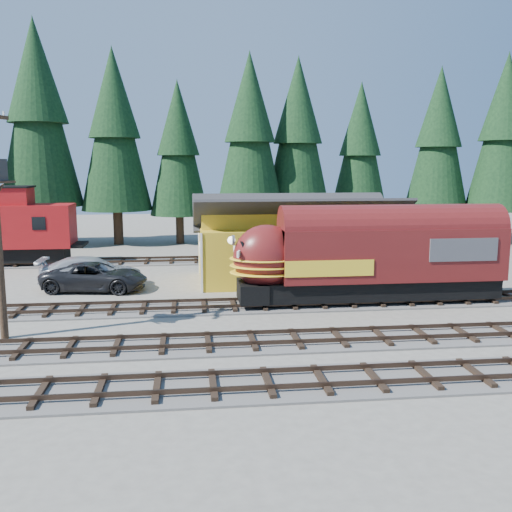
{
  "coord_description": "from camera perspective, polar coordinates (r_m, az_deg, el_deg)",
  "views": [
    {
      "loc": [
        -6.7,
        -24.12,
        7.21
      ],
      "look_at": [
        -3.34,
        4.0,
        2.62
      ],
      "focal_mm": 40.0,
      "sensor_mm": 36.0,
      "label": 1
    }
  ],
  "objects": [
    {
      "name": "depot",
      "position": [
        35.52,
        4.11,
        2.31
      ],
      "size": [
        12.8,
        7.0,
        5.3
      ],
      "color": "gold",
      "rests_on": "ground"
    },
    {
      "name": "pickup_truck_a",
      "position": [
        33.97,
        -15.81,
        -2.0
      ],
      "size": [
        6.24,
        3.58,
        1.64
      ],
      "primitive_type": "imported",
      "rotation": [
        0.0,
        0.0,
        1.42
      ],
      "color": "black",
      "rests_on": "ground"
    },
    {
      "name": "conifer_backdrop",
      "position": [
        50.67,
        6.81,
        12.06
      ],
      "size": [
        79.59,
        21.78,
        17.01
      ],
      "color": "black",
      "rests_on": "ground"
    },
    {
      "name": "caboose",
      "position": [
        44.38,
        -24.12,
        2.43
      ],
      "size": [
        10.07,
        2.92,
        5.24
      ],
      "color": "black",
      "rests_on": "ground"
    },
    {
      "name": "pickup_truck_b",
      "position": [
        35.22,
        -16.12,
        -1.53
      ],
      "size": [
        6.05,
        2.47,
        1.75
      ],
      "primitive_type": "imported",
      "rotation": [
        0.0,
        0.0,
        1.57
      ],
      "color": "#B5B8BD",
      "rests_on": "ground"
    },
    {
      "name": "track_siding",
      "position": [
        33.48,
        23.36,
        -3.9
      ],
      "size": [
        68.0,
        3.2,
        0.33
      ],
      "color": "#4C4947",
      "rests_on": "ground"
    },
    {
      "name": "ground",
      "position": [
        26.05,
        8.43,
        -6.97
      ],
      "size": [
        120.0,
        120.0,
        0.0
      ],
      "primitive_type": "plane",
      "color": "#6B665B",
      "rests_on": "ground"
    },
    {
      "name": "locomotive",
      "position": [
        29.9,
        10.61,
        -0.4
      ],
      "size": [
        14.26,
        2.83,
        3.88
      ],
      "color": "black",
      "rests_on": "ground"
    },
    {
      "name": "track_spur",
      "position": [
        42.85,
        -11.14,
        -0.58
      ],
      "size": [
        32.0,
        3.2,
        0.33
      ],
      "color": "#4C4947",
      "rests_on": "ground"
    }
  ]
}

